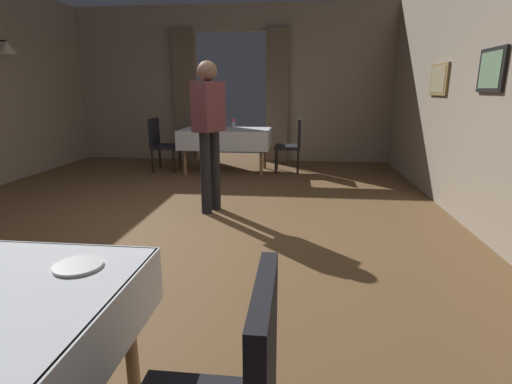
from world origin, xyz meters
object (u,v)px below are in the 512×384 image
at_px(chair_mid_left, 161,142).
at_px(flower_vase_mid, 233,123).
at_px(plate_mid_b, 212,128).
at_px(plate_near_c, 78,266).
at_px(chair_mid_right, 292,143).
at_px(dining_table_mid, 226,135).
at_px(person_waiter_by_doorway, 209,125).

height_order(chair_mid_left, flower_vase_mid, chair_mid_left).
height_order(flower_vase_mid, plate_mid_b, flower_vase_mid).
bearing_deg(plate_near_c, chair_mid_right, 82.63).
height_order(dining_table_mid, chair_mid_right, chair_mid_right).
distance_m(dining_table_mid, person_waiter_by_doorway, 2.39).
distance_m(chair_mid_right, plate_near_c, 5.61).
relative_size(plate_near_c, plate_mid_b, 0.91).
bearing_deg(plate_mid_b, chair_mid_right, -1.57).
bearing_deg(flower_vase_mid, chair_mid_left, -167.46).
bearing_deg(chair_mid_left, flower_vase_mid, 12.54).
xyz_separation_m(plate_mid_b, person_waiter_by_doorway, (0.53, -2.49, 0.27)).
height_order(dining_table_mid, person_waiter_by_doorway, person_waiter_by_doorway).
distance_m(chair_mid_left, flower_vase_mid, 1.33).
bearing_deg(dining_table_mid, flower_vase_mid, 66.20).
relative_size(chair_mid_right, person_waiter_by_doorway, 0.54).
height_order(chair_mid_left, chair_mid_right, same).
bearing_deg(plate_near_c, plate_mid_b, 97.30).
relative_size(plate_near_c, person_waiter_by_doorway, 0.11).
bearing_deg(chair_mid_left, dining_table_mid, 2.91).
bearing_deg(plate_near_c, flower_vase_mid, 93.44).
relative_size(chair_mid_left, plate_near_c, 5.09).
distance_m(dining_table_mid, chair_mid_left, 1.17).
xyz_separation_m(dining_table_mid, plate_mid_b, (-0.28, 0.14, 0.11)).
xyz_separation_m(chair_mid_right, plate_mid_b, (-1.44, 0.04, 0.24)).
distance_m(dining_table_mid, chair_mid_right, 1.17).
height_order(dining_table_mid, plate_near_c, plate_near_c).
bearing_deg(person_waiter_by_doorway, dining_table_mid, 96.01).
bearing_deg(chair_mid_left, person_waiter_by_doorway, -58.47).
xyz_separation_m(dining_table_mid, chair_mid_left, (-1.16, -0.06, -0.13)).
distance_m(plate_near_c, person_waiter_by_doorway, 3.12).
bearing_deg(plate_near_c, person_waiter_by_doorway, 93.52).
bearing_deg(plate_mid_b, chair_mid_left, -167.09).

